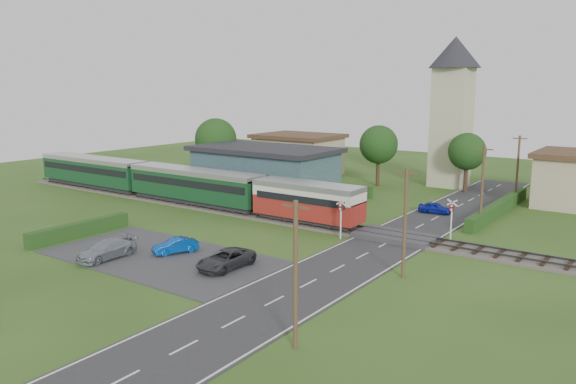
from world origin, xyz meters
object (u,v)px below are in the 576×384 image
Objects in this scene: house_west at (298,154)px; crossing_signal_far at (452,213)px; station_building at (265,170)px; car_park_silver at (107,249)px; crossing_signal_near at (341,213)px; car_on_road at (435,208)px; equipment_hut at (176,179)px; train at (173,181)px; car_park_dark at (226,259)px; church_tower at (453,101)px; pedestrian_far at (198,187)px; pedestrian_near at (291,198)px; car_park_blue at (175,246)px.

house_west is 35.26m from crossing_signal_far.
station_building is 26.21m from car_park_silver.
crossing_signal_near reaches higher than car_on_road.
equipment_hut is at bearing 167.06° from crossing_signal_near.
train is at bearing -175.23° from crossing_signal_far.
car_on_road is at bearing 118.32° from crossing_signal_far.
house_west reaches higher than car_park_dark.
pedestrian_far is at bearing -128.87° from church_tower.
car_park_silver is (13.76, -19.70, -1.03)m from equipment_hut.
crossing_signal_far reaches higher than pedestrian_far.
equipment_hut is 25.04m from crossing_signal_near.
church_tower reaches higher than pedestrian_far.
church_tower is at bearing 89.28° from car_park_dark.
pedestrian_near reaches higher than car_park_dark.
train is at bearing 27.06° from pedestrian_near.
church_tower is at bearing 77.53° from car_park_silver.
car_park_silver reaches higher than car_park_dark.
car_on_road is 0.70× the size of car_park_dark.
pedestrian_far is at bearing -121.31° from station_building.
crossing_signal_far is (28.60, -20.61, -0.65)m from house_west.
equipment_hut is at bearing 143.92° from car_park_dark.
train is at bearing 157.76° from pedestrian_far.
equipment_hut reaches higher than car_park_dark.
pedestrian_near is (-7.15, -23.00, -8.83)m from church_tower.
equipment_hut is 9.92m from station_building.
equipment_hut is 0.14× the size of church_tower.
train is at bearing 145.93° from car_park_dark.
station_building is 3.66× the size of car_park_dark.
crossing_signal_far is (31.60, -0.81, 0.39)m from equipment_hut.
equipment_hut is at bearing 161.00° from car_park_blue.
station_building is 0.91× the size of church_tower.
equipment_hut is at bearing -135.25° from church_tower.
train is 2.82m from pedestrian_far.
equipment_hut is at bearing 13.28° from pedestrian_near.
church_tower is 44.52m from car_park_silver.
house_west is 27.32m from car_on_road.
equipment_hut is 28.21m from car_on_road.
car_park_dark is at bearing -121.55° from crossing_signal_far.
car_park_silver is at bearing -102.27° from church_tower.
house_west is 2.45× the size of car_park_silver.
station_building is 9.01× the size of pedestrian_far.
car_park_blue is 0.74× the size of car_park_dark.
crossing_signal_far is at bearing -69.98° from church_tower.
house_west reaches higher than car_on_road.
car_on_road is at bearing 4.58° from station_building.
car_on_road is (-4.39, 8.14, -1.57)m from crossing_signal_far.
pedestrian_near is at bearing -85.33° from pedestrian_far.
car_park_silver is at bearing 97.87° from pedestrian_near.
car_park_silver is 2.48× the size of pedestrian_far.
car_park_blue is at bearing -134.40° from crossing_signal_far.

